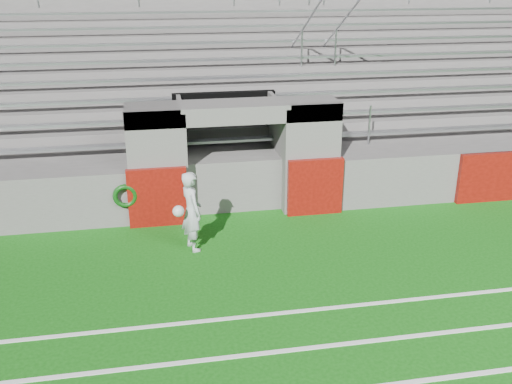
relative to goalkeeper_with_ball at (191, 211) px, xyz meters
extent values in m
plane|color=#0F530D|center=(1.15, -1.65, -0.84)|extent=(90.00, 90.00, 0.00)
cube|color=white|center=(1.15, -3.65, -0.83)|extent=(28.00, 0.09, 0.01)
cube|color=white|center=(1.15, -2.65, -0.83)|extent=(28.00, 0.09, 0.01)
cube|color=#595654|center=(-0.65, 1.85, 0.46)|extent=(1.20, 1.00, 2.60)
cube|color=#595654|center=(2.95, 1.85, 0.46)|extent=(1.20, 1.00, 2.60)
cube|color=black|center=(1.15, 3.55, 0.41)|extent=(2.60, 0.20, 2.50)
cube|color=#595654|center=(0.00, 2.45, 0.41)|extent=(0.10, 2.20, 2.50)
cube|color=#595654|center=(2.30, 2.45, 0.41)|extent=(0.10, 2.20, 2.50)
cube|color=#595654|center=(1.15, 1.85, 1.56)|extent=(4.80, 1.00, 0.40)
cube|color=#595654|center=(1.15, 5.70, 0.31)|extent=(26.00, 8.00, 0.20)
cube|color=#595654|center=(1.15, 5.70, -0.31)|extent=(26.00, 8.00, 1.05)
cube|color=#5B0C07|center=(-0.65, 1.29, -0.16)|extent=(1.30, 0.15, 1.35)
cube|color=#5B0C07|center=(2.95, 1.29, -0.16)|extent=(1.30, 0.15, 1.35)
cube|color=#5B0C07|center=(7.65, 1.29, -0.21)|extent=(2.20, 0.15, 1.25)
cube|color=gray|center=(1.15, 2.77, 0.63)|extent=(23.00, 0.28, 0.06)
cube|color=#595654|center=(1.15, 3.62, 0.60)|extent=(24.00, 0.75, 0.38)
cube|color=gray|center=(1.15, 3.52, 1.01)|extent=(23.00, 0.28, 0.06)
cube|color=#595654|center=(1.15, 4.37, 0.79)|extent=(24.00, 0.75, 0.76)
cube|color=gray|center=(1.15, 4.27, 1.39)|extent=(23.00, 0.28, 0.06)
cube|color=#595654|center=(1.15, 5.12, 0.98)|extent=(24.00, 0.75, 1.14)
cube|color=gray|center=(1.15, 5.02, 1.77)|extent=(23.00, 0.28, 0.06)
cube|color=#595654|center=(1.15, 5.87, 1.17)|extent=(24.00, 0.75, 1.52)
cube|color=gray|center=(1.15, 5.77, 2.15)|extent=(23.00, 0.28, 0.06)
cube|color=#595654|center=(1.15, 6.62, 1.36)|extent=(24.00, 0.75, 1.90)
cube|color=gray|center=(1.15, 6.52, 2.53)|extent=(23.00, 0.28, 0.06)
cube|color=#595654|center=(1.15, 7.37, 1.55)|extent=(24.00, 0.75, 2.28)
cube|color=gray|center=(1.15, 7.27, 2.91)|extent=(23.00, 0.28, 0.06)
cube|color=#595654|center=(1.15, 8.12, 1.74)|extent=(24.00, 0.75, 2.66)
cube|color=gray|center=(1.15, 8.02, 3.29)|extent=(23.00, 0.28, 0.06)
cube|color=#595654|center=(1.15, 8.80, 1.81)|extent=(26.00, 0.60, 5.29)
cylinder|color=#A5A8AD|center=(3.65, 2.50, 0.91)|extent=(0.05, 0.05, 1.00)
cylinder|color=#A5A8AD|center=(3.65, 5.50, 2.43)|extent=(0.05, 0.05, 1.00)
cylinder|color=#A5A8AD|center=(3.65, 5.50, 2.93)|extent=(0.05, 6.02, 3.08)
cylinder|color=#A5A8AD|center=(4.65, 2.50, 0.91)|extent=(0.05, 0.05, 1.00)
cylinder|color=#A5A8AD|center=(4.65, 5.50, 2.43)|extent=(0.05, 0.05, 1.00)
cylinder|color=#A5A8AD|center=(4.65, 5.50, 2.93)|extent=(0.05, 6.02, 3.08)
imported|color=#B2B9BD|center=(0.01, 0.01, 0.00)|extent=(0.58, 0.71, 1.67)
sphere|color=silver|center=(-0.26, -0.22, 0.11)|extent=(0.23, 0.23, 0.23)
torus|color=#0D440E|center=(-1.34, 1.30, -0.09)|extent=(0.55, 0.10, 0.55)
torus|color=#0D410E|center=(-1.34, 1.25, -0.07)|extent=(0.53, 0.10, 0.53)
camera|label=1|loc=(-0.61, -10.58, 4.53)|focal=40.00mm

